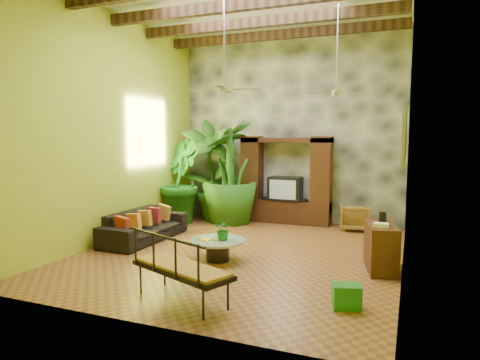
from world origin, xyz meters
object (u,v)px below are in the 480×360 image
at_px(tall_plant_b, 179,181).
at_px(ceiling_fan_front, 224,77).
at_px(sofa, 144,225).
at_px(iron_bench, 179,266).
at_px(tall_plant_a, 211,170).
at_px(wicker_armchair, 355,217).
at_px(ceiling_fan_back, 337,82).
at_px(green_bin, 346,296).
at_px(entertainment_center, 286,187).
at_px(coffee_table, 218,247).
at_px(side_console, 381,247).
at_px(tall_plant_c, 230,173).

bearing_deg(tall_plant_b, ceiling_fan_front, -45.82).
bearing_deg(sofa, iron_bench, -137.85).
xyz_separation_m(sofa, tall_plant_a, (0.42, 2.52, 1.05)).
relative_size(wicker_armchair, tall_plant_a, 0.25).
distance_m(ceiling_fan_back, green_bin, 4.65).
height_order(iron_bench, green_bin, iron_bench).
bearing_deg(entertainment_center, wicker_armchair, -7.78).
xyz_separation_m(coffee_table, green_bin, (2.54, -1.34, -0.09)).
relative_size(entertainment_center, iron_bench, 1.39).
relative_size(sofa, coffee_table, 2.22).
distance_m(iron_bench, side_console, 3.59).
bearing_deg(coffee_table, wicker_armchair, 60.39).
bearing_deg(tall_plant_c, iron_bench, -74.29).
distance_m(ceiling_fan_back, tall_plant_c, 3.84).
bearing_deg(ceiling_fan_back, tall_plant_b, 167.77).
height_order(sofa, iron_bench, iron_bench).
distance_m(coffee_table, side_console, 2.91).
height_order(wicker_armchair, tall_plant_a, tall_plant_a).
xyz_separation_m(sofa, side_console, (5.03, -0.27, 0.07)).
relative_size(ceiling_fan_back, iron_bench, 1.07).
height_order(side_console, green_bin, side_console).
bearing_deg(sofa, ceiling_fan_back, -73.99).
xyz_separation_m(ceiling_fan_front, side_console, (2.85, 0.23, -3.00)).
bearing_deg(sofa, ceiling_fan_front, -102.32).
height_order(tall_plant_a, iron_bench, tall_plant_a).
xyz_separation_m(ceiling_fan_back, coffee_table, (-1.81, -1.91, -3.15)).
distance_m(wicker_armchair, coffee_table, 4.14).
bearing_deg(tall_plant_a, sofa, -99.54).
height_order(ceiling_fan_front, tall_plant_b, ceiling_fan_front).
bearing_deg(tall_plant_a, coffee_table, -62.29).
bearing_deg(tall_plant_b, sofa, -82.35).
distance_m(ceiling_fan_front, coffee_table, 3.16).
height_order(entertainment_center, tall_plant_b, entertainment_center).
distance_m(ceiling_fan_back, tall_plant_b, 4.91).
bearing_deg(wicker_armchair, ceiling_fan_front, 48.55).
xyz_separation_m(ceiling_fan_back, sofa, (-3.98, -1.11, -3.07)).
distance_m(entertainment_center, green_bin, 5.75).
distance_m(tall_plant_b, coffee_table, 3.84).
bearing_deg(coffee_table, iron_bench, -80.22).
relative_size(tall_plant_a, coffee_table, 2.68).
distance_m(sofa, side_console, 5.04).
xyz_separation_m(ceiling_fan_front, tall_plant_c, (-1.15, 2.96, -2.05)).
distance_m(entertainment_center, ceiling_fan_front, 4.30).
bearing_deg(green_bin, ceiling_fan_back, 102.73).
height_order(tall_plant_b, iron_bench, tall_plant_b).
xyz_separation_m(ceiling_fan_back, wicker_armchair, (0.23, 1.69, -3.08)).
bearing_deg(sofa, tall_plant_c, -22.22).
relative_size(entertainment_center, sofa, 1.05).
bearing_deg(tall_plant_b, side_console, -23.39).
distance_m(tall_plant_a, tall_plant_b, 0.89).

